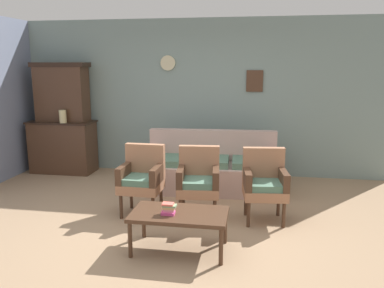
{
  "coord_description": "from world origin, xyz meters",
  "views": [
    {
      "loc": [
        0.94,
        -4.13,
        1.93
      ],
      "look_at": [
        0.08,
        1.02,
        0.85
      ],
      "focal_mm": 36.23,
      "sensor_mm": 36.0,
      "label": 1
    }
  ],
  "objects_px": {
    "vase_on_cabinet": "(63,116)",
    "armchair_by_doorway": "(264,182)",
    "side_cabinet": "(63,147)",
    "armchair_near_couch_end": "(199,179)",
    "book_stack_on_table": "(169,209)",
    "floral_couch": "(211,169)",
    "armchair_near_cabinet": "(142,176)",
    "coffee_table": "(179,216)"
  },
  "relations": [
    {
      "from": "vase_on_cabinet",
      "to": "armchair_by_doorway",
      "type": "xyz_separation_m",
      "value": [
        3.44,
        -1.51,
        -0.54
      ]
    },
    {
      "from": "side_cabinet",
      "to": "armchair_by_doorway",
      "type": "distance_m",
      "value": 3.94
    },
    {
      "from": "armchair_near_couch_end",
      "to": "book_stack_on_table",
      "type": "height_order",
      "value": "armchair_near_couch_end"
    },
    {
      "from": "vase_on_cabinet",
      "to": "armchair_by_doorway",
      "type": "bearing_deg",
      "value": -23.69
    },
    {
      "from": "armchair_by_doorway",
      "to": "book_stack_on_table",
      "type": "xyz_separation_m",
      "value": [
        -0.98,
        -1.04,
        -0.02
      ]
    },
    {
      "from": "armchair_near_couch_end",
      "to": "armchair_by_doorway",
      "type": "xyz_separation_m",
      "value": [
        0.82,
        0.03,
        0.0
      ]
    },
    {
      "from": "vase_on_cabinet",
      "to": "armchair_near_couch_end",
      "type": "height_order",
      "value": "vase_on_cabinet"
    },
    {
      "from": "floral_couch",
      "to": "armchair_near_couch_end",
      "type": "xyz_separation_m",
      "value": [
        -0.03,
        -1.13,
        0.17
      ]
    },
    {
      "from": "side_cabinet",
      "to": "vase_on_cabinet",
      "type": "distance_m",
      "value": 0.62
    },
    {
      "from": "floral_couch",
      "to": "book_stack_on_table",
      "type": "height_order",
      "value": "floral_couch"
    },
    {
      "from": "armchair_near_cabinet",
      "to": "vase_on_cabinet",
      "type": "bearing_deg",
      "value": 140.58
    },
    {
      "from": "side_cabinet",
      "to": "book_stack_on_table",
      "type": "distance_m",
      "value": 3.75
    },
    {
      "from": "armchair_by_doorway",
      "to": "book_stack_on_table",
      "type": "relative_size",
      "value": 5.98
    },
    {
      "from": "vase_on_cabinet",
      "to": "armchair_near_cabinet",
      "type": "height_order",
      "value": "vase_on_cabinet"
    },
    {
      "from": "side_cabinet",
      "to": "armchair_near_couch_end",
      "type": "xyz_separation_m",
      "value": [
        2.74,
        -1.71,
        0.03
      ]
    },
    {
      "from": "side_cabinet",
      "to": "floral_couch",
      "type": "relative_size",
      "value": 0.56
    },
    {
      "from": "vase_on_cabinet",
      "to": "book_stack_on_table",
      "type": "relative_size",
      "value": 1.5
    },
    {
      "from": "floral_couch",
      "to": "armchair_by_doorway",
      "type": "distance_m",
      "value": 1.37
    },
    {
      "from": "armchair_near_couch_end",
      "to": "floral_couch",
      "type": "bearing_deg",
      "value": 88.52
    },
    {
      "from": "armchair_near_cabinet",
      "to": "armchair_by_doorway",
      "type": "xyz_separation_m",
      "value": [
        1.57,
        0.03,
        0.0
      ]
    },
    {
      "from": "armchair_near_couch_end",
      "to": "book_stack_on_table",
      "type": "bearing_deg",
      "value": -98.81
    },
    {
      "from": "floral_couch",
      "to": "armchair_near_couch_end",
      "type": "relative_size",
      "value": 2.29
    },
    {
      "from": "floral_couch",
      "to": "side_cabinet",
      "type": "bearing_deg",
      "value": 168.16
    },
    {
      "from": "vase_on_cabinet",
      "to": "armchair_near_cabinet",
      "type": "xyz_separation_m",
      "value": [
        1.87,
        -1.54,
        -0.54
      ]
    },
    {
      "from": "armchair_near_couch_end",
      "to": "book_stack_on_table",
      "type": "xyz_separation_m",
      "value": [
        -0.16,
        -1.02,
        -0.02
      ]
    },
    {
      "from": "vase_on_cabinet",
      "to": "armchair_by_doorway",
      "type": "height_order",
      "value": "vase_on_cabinet"
    },
    {
      "from": "floral_couch",
      "to": "armchair_near_cabinet",
      "type": "relative_size",
      "value": 2.29
    },
    {
      "from": "armchair_by_doorway",
      "to": "floral_couch",
      "type": "bearing_deg",
      "value": 125.71
    },
    {
      "from": "floral_couch",
      "to": "armchair_by_doorway",
      "type": "xyz_separation_m",
      "value": [
        0.79,
        -1.11,
        0.17
      ]
    },
    {
      "from": "vase_on_cabinet",
      "to": "armchair_near_couch_end",
      "type": "xyz_separation_m",
      "value": [
        2.61,
        -1.53,
        -0.54
      ]
    },
    {
      "from": "floral_couch",
      "to": "armchair_near_cabinet",
      "type": "bearing_deg",
      "value": -124.15
    },
    {
      "from": "book_stack_on_table",
      "to": "armchair_by_doorway",
      "type": "bearing_deg",
      "value": 46.71
    },
    {
      "from": "vase_on_cabinet",
      "to": "coffee_table",
      "type": "bearing_deg",
      "value": -44.22
    },
    {
      "from": "armchair_near_cabinet",
      "to": "armchair_near_couch_end",
      "type": "xyz_separation_m",
      "value": [
        0.74,
        0.0,
        0.0
      ]
    },
    {
      "from": "armchair_near_cabinet",
      "to": "book_stack_on_table",
      "type": "relative_size",
      "value": 5.98
    },
    {
      "from": "armchair_near_couch_end",
      "to": "armchair_by_doorway",
      "type": "height_order",
      "value": "same"
    },
    {
      "from": "book_stack_on_table",
      "to": "vase_on_cabinet",
      "type": "bearing_deg",
      "value": 133.92
    },
    {
      "from": "armchair_by_doorway",
      "to": "coffee_table",
      "type": "bearing_deg",
      "value": -132.18
    },
    {
      "from": "armchair_by_doorway",
      "to": "coffee_table",
      "type": "xyz_separation_m",
      "value": [
        -0.88,
        -0.98,
        -0.12
      ]
    },
    {
      "from": "side_cabinet",
      "to": "book_stack_on_table",
      "type": "xyz_separation_m",
      "value": [
        2.58,
        -2.73,
        0.01
      ]
    },
    {
      "from": "vase_on_cabinet",
      "to": "coffee_table",
      "type": "height_order",
      "value": "vase_on_cabinet"
    },
    {
      "from": "side_cabinet",
      "to": "armchair_by_doorway",
      "type": "height_order",
      "value": "side_cabinet"
    }
  ]
}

